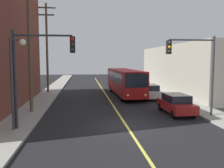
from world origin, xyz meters
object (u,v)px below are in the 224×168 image
traffic_signal_right_corner (194,61)px  fire_hydrant (189,101)px  parked_car_silver (150,91)px  utility_pole_mid (47,44)px  traffic_signal_left_corner (40,61)px  street_lamp_left (15,70)px  utility_pole_near (29,35)px  parked_car_red (176,104)px  parked_car_green (141,87)px  city_bus (125,81)px

traffic_signal_right_corner → fire_hydrant: (1.44, 3.88, -3.72)m
fire_hydrant → parked_car_silver: bearing=112.8°
parked_car_silver → fire_hydrant: size_ratio=5.30×
utility_pole_mid → fire_hydrant: bearing=-38.5°
traffic_signal_left_corner → street_lamp_left: size_ratio=1.09×
utility_pole_near → street_lamp_left: utility_pole_near is taller
parked_car_red → utility_pole_mid: utility_pole_mid is taller
parked_car_green → utility_pole_near: bearing=-137.1°
parked_car_red → utility_pole_near: bearing=171.7°
city_bus → parked_car_red: bearing=-77.2°
city_bus → traffic_signal_left_corner: (-7.61, -14.13, 2.49)m
utility_pole_mid → fire_hydrant: 19.21m
parked_car_silver → utility_pole_near: 14.34m
parked_car_red → utility_pole_near: 13.05m
parked_car_green → utility_pole_mid: bearing=174.0°
parked_car_silver → traffic_signal_left_corner: 15.51m
parked_car_red → parked_car_green: 12.70m
traffic_signal_left_corner → parked_car_green: bearing=57.8°
utility_pole_mid → traffic_signal_left_corner: utility_pole_mid is taller
parked_car_silver → fire_hydrant: (2.24, -5.31, -0.26)m
traffic_signal_right_corner → city_bus: bearing=105.0°
fire_hydrant → traffic_signal_right_corner: bearing=-110.3°
parked_car_silver → parked_car_green: same height
street_lamp_left → city_bus: bearing=57.9°
city_bus → traffic_signal_right_corner: bearing=-75.0°
parked_car_silver → traffic_signal_left_corner: size_ratio=0.74×
parked_car_silver → parked_car_green: size_ratio=1.00×
parked_car_red → traffic_signal_left_corner: 11.16m
city_bus → street_lamp_left: bearing=-122.1°
utility_pole_near → parked_car_silver: bearing=27.9°
parked_car_green → fire_hydrant: (2.10, -10.11, -0.26)m
city_bus → traffic_signal_left_corner: bearing=-118.3°
utility_pole_near → fire_hydrant: bearing=3.6°
parked_car_red → parked_car_silver: 7.90m
parked_car_red → street_lamp_left: street_lamp_left is taller
parked_car_red → street_lamp_left: (-11.45, -3.68, 2.90)m
street_lamp_left → parked_car_red: bearing=17.8°
street_lamp_left → fire_hydrant: 15.37m
utility_pole_near → traffic_signal_left_corner: bearing=-71.9°
city_bus → parked_car_red: city_bus is taller
parked_car_silver → utility_pole_mid: utility_pole_mid is taller
traffic_signal_left_corner → utility_pole_near: bearing=108.1°
parked_car_green → parked_car_red: bearing=-90.5°
fire_hydrant → traffic_signal_left_corner: bearing=-153.9°
city_bus → parked_car_green: size_ratio=2.76×
parked_car_green → street_lamp_left: street_lamp_left is taller
utility_pole_mid → traffic_signal_right_corner: size_ratio=1.92×
traffic_signal_left_corner → traffic_signal_right_corner: (10.82, 2.13, 0.00)m
parked_car_silver → street_lamp_left: street_lamp_left is taller
city_bus → parked_car_silver: 3.83m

